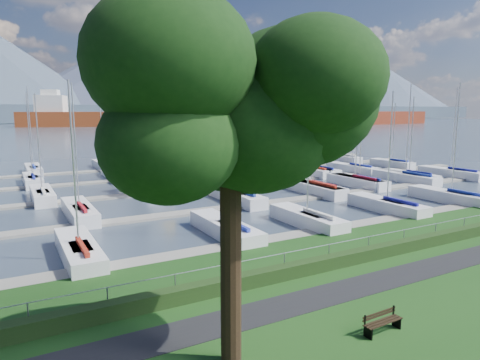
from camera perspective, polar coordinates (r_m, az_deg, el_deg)
path at (r=23.41m, az=18.53°, el=-12.53°), size 160.00×2.00×0.04m
water at (r=278.10m, az=-25.76°, el=6.58°), size 800.00×540.00×0.20m
hedge at (r=24.99m, az=14.12°, el=-10.09°), size 80.00×0.70×0.70m
fence at (r=25.00m, az=13.57°, el=-8.00°), size 80.00×0.04×0.04m
foothill at (r=347.86m, az=-26.54°, el=7.95°), size 900.00×80.00×12.00m
mountains at (r=424.48m, az=-26.42°, el=13.55°), size 1190.00×360.00×115.00m
docks at (r=47.25m, az=-8.25°, el=-1.44°), size 90.00×41.60×0.25m
bench_left at (r=18.30m, az=18.41°, el=-17.52°), size 1.81×0.48×0.85m
tree at (r=13.51m, az=0.33°, el=9.94°), size 9.68×7.20×12.23m
crane at (r=47.80m, az=-11.39°, el=5.30°), size 7.38×13.04×22.35m
cargo_ship_mid at (r=244.48m, az=-16.12°, el=7.79°), size 107.37×50.08×21.50m
cargo_ship_east at (r=279.11m, az=16.64°, el=7.97°), size 82.38×22.95×21.50m
sailboat_fleet at (r=48.56m, az=-10.02°, el=5.50°), size 74.84×49.55×13.67m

